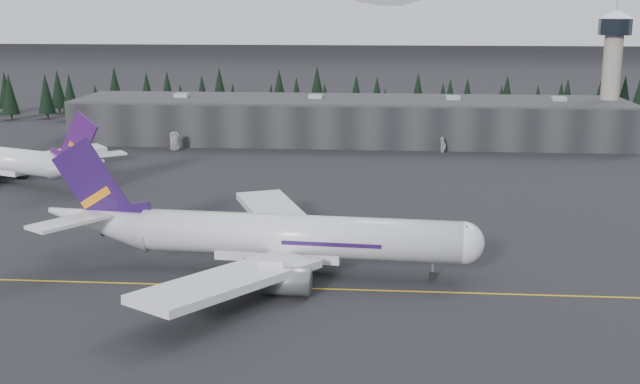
# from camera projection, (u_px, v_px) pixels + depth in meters

# --- Properties ---
(ground) EXTENTS (1400.00, 1400.00, 0.00)m
(ground) POSITION_uv_depth(u_px,v_px,m) (309.00, 284.00, 116.07)
(ground) COLOR black
(ground) RESTS_ON ground
(taxiline) EXTENTS (400.00, 0.40, 0.02)m
(taxiline) POSITION_uv_depth(u_px,v_px,m) (307.00, 288.00, 114.12)
(taxiline) COLOR gold
(taxiline) RESTS_ON ground
(terminal) EXTENTS (160.00, 30.00, 12.60)m
(terminal) POSITION_uv_depth(u_px,v_px,m) (349.00, 120.00, 235.91)
(terminal) COLOR black
(terminal) RESTS_ON ground
(control_tower) EXTENTS (10.00, 10.00, 37.70)m
(control_tower) POSITION_uv_depth(u_px,v_px,m) (612.00, 62.00, 228.90)
(control_tower) COLOR gray
(control_tower) RESTS_ON ground
(treeline) EXTENTS (360.00, 20.00, 15.00)m
(treeline) POSITION_uv_depth(u_px,v_px,m) (354.00, 101.00, 271.54)
(treeline) COLOR black
(treeline) RESTS_ON ground
(mountain_ridge) EXTENTS (4400.00, 900.00, 420.00)m
(mountain_ridge) POSITION_uv_depth(u_px,v_px,m) (379.00, 34.00, 1086.35)
(mountain_ridge) COLOR white
(mountain_ridge) RESTS_ON ground
(jet_main) EXTENTS (67.55, 62.19, 19.86)m
(jet_main) POSITION_uv_depth(u_px,v_px,m) (261.00, 235.00, 120.64)
(jet_main) COLOR silver
(jet_main) RESTS_ON ground
(jet_parked) EXTENTS (57.72, 51.41, 17.64)m
(jet_parked) POSITION_uv_depth(u_px,v_px,m) (2.00, 160.00, 182.27)
(jet_parked) COLOR silver
(jet_parked) RESTS_ON ground
(gse_vehicle_a) EXTENTS (4.24, 5.91, 1.49)m
(gse_vehicle_a) POSITION_uv_depth(u_px,v_px,m) (175.00, 148.00, 221.43)
(gse_vehicle_a) COLOR silver
(gse_vehicle_a) RESTS_ON ground
(gse_vehicle_b) EXTENTS (4.53, 2.28, 1.48)m
(gse_vehicle_b) POSITION_uv_depth(u_px,v_px,m) (443.00, 150.00, 218.89)
(gse_vehicle_b) COLOR #BDBDBF
(gse_vehicle_b) RESTS_ON ground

